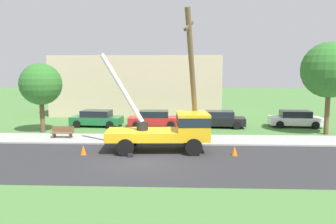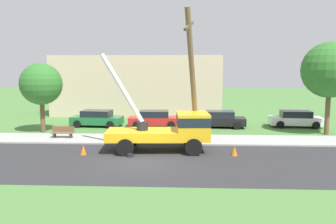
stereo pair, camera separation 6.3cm
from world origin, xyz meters
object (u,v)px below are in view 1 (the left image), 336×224
at_px(leaning_utility_pole, 193,79).
at_px(roadside_tree_far, 330,70).
at_px(utility_truck, 172,128).
at_px(parked_sedan_green, 97,118).
at_px(roadside_tree_near, 41,84).
at_px(parked_sedan_white, 295,119).
at_px(traffic_cone_behind, 83,150).
at_px(park_bench, 63,133).
at_px(parked_sedan_black, 219,119).
at_px(traffic_cone_ahead, 234,151).
at_px(parked_sedan_red, 154,119).

distance_m(leaning_utility_pole, roadside_tree_far, 11.73).
xyz_separation_m(utility_truck, leaning_utility_pole, (1.28, 0.53, 2.98)).
relative_size(parked_sedan_green, roadside_tree_far, 0.64).
bearing_deg(roadside_tree_near, leaning_utility_pole, -23.99).
relative_size(leaning_utility_pole, parked_sedan_white, 1.90).
height_order(traffic_cone_behind, parked_sedan_green, parked_sedan_green).
distance_m(utility_truck, roadside_tree_near, 12.17).
bearing_deg(leaning_utility_pole, parked_sedan_white, 43.38).
bearing_deg(park_bench, parked_sedan_green, 78.50).
distance_m(parked_sedan_black, park_bench, 12.96).
bearing_deg(parked_sedan_black, leaning_utility_pole, -107.28).
relative_size(parked_sedan_white, park_bench, 2.83).
xyz_separation_m(traffic_cone_behind, roadside_tree_far, (16.87, 7.04, 4.64)).
distance_m(utility_truck, parked_sedan_white, 13.91).
bearing_deg(traffic_cone_ahead, parked_sedan_red, 119.76).
height_order(utility_truck, parked_sedan_red, utility_truck).
relative_size(parked_sedan_black, park_bench, 2.82).
bearing_deg(utility_truck, parked_sedan_green, 128.30).
xyz_separation_m(traffic_cone_behind, parked_sedan_green, (-1.70, 9.88, 0.43)).
bearing_deg(parked_sedan_red, park_bench, -138.58).
relative_size(traffic_cone_ahead, roadside_tree_far, 0.08).
height_order(parked_sedan_red, parked_sedan_white, same).
relative_size(traffic_cone_ahead, parked_sedan_white, 0.12).
distance_m(traffic_cone_ahead, parked_sedan_green, 14.33).
height_order(parked_sedan_black, parked_sedan_white, same).
height_order(park_bench, roadside_tree_near, roadside_tree_near).
bearing_deg(roadside_tree_far, traffic_cone_ahead, -139.50).
bearing_deg(traffic_cone_behind, park_bench, 122.28).
bearing_deg(parked_sedan_red, utility_truck, -78.10).
bearing_deg(traffic_cone_behind, parked_sedan_red, 71.34).
relative_size(leaning_utility_pole, parked_sedan_green, 1.89).
relative_size(park_bench, roadside_tree_far, 0.23).
bearing_deg(parked_sedan_white, roadside_tree_far, -68.95).
relative_size(parked_sedan_green, parked_sedan_white, 1.00).
distance_m(traffic_cone_ahead, parked_sedan_red, 11.14).
relative_size(parked_sedan_red, roadside_tree_far, 0.64).
xyz_separation_m(parked_sedan_green, parked_sedan_red, (5.03, -0.02, 0.00)).
relative_size(parked_sedan_red, parked_sedan_black, 1.00).
xyz_separation_m(roadside_tree_near, roadside_tree_far, (22.17, 0.09, 1.11)).
bearing_deg(parked_sedan_red, parked_sedan_white, 2.48).
bearing_deg(leaning_utility_pole, parked_sedan_black, 72.72).
relative_size(utility_truck, traffic_cone_ahead, 12.34).
relative_size(traffic_cone_ahead, parked_sedan_black, 0.12).
bearing_deg(roadside_tree_far, leaning_utility_pole, -153.06).
height_order(roadside_tree_near, roadside_tree_far, roadside_tree_far).
relative_size(leaning_utility_pole, park_bench, 5.37).
bearing_deg(utility_truck, leaning_utility_pole, 22.62).
height_order(traffic_cone_ahead, parked_sedan_red, parked_sedan_red).
bearing_deg(parked_sedan_black, roadside_tree_far, -19.70).
distance_m(parked_sedan_black, roadside_tree_far, 9.40).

